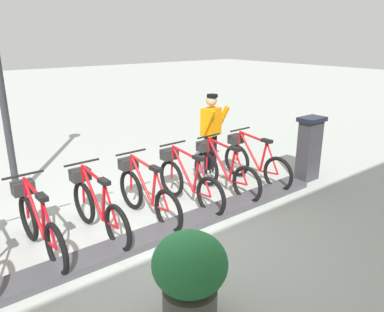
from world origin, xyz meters
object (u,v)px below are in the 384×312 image
Objects in this scene: bike_docked_0 at (254,161)px; bike_docked_5 at (38,224)px; bike_docked_4 at (97,207)px; bike_docked_1 at (223,170)px; worker_near_rack at (211,131)px; payment_kiosk at (309,148)px; bike_docked_2 at (187,181)px; bike_docked_3 at (146,193)px; planter_bush at (190,273)px.

bike_docked_5 is at bearing 90.00° from bike_docked_0.
bike_docked_1 is at bearing -90.00° from bike_docked_4.
worker_near_rack is at bearing -29.67° from bike_docked_1.
payment_kiosk is 2.68m from bike_docked_2.
payment_kiosk is 0.74× the size of bike_docked_4.
bike_docked_2 is 1.00× the size of bike_docked_3.
bike_docked_0 and bike_docked_5 have the same top height.
bike_docked_3 is at bearing 90.00° from bike_docked_0.
planter_bush is (-1.64, 4.28, -0.12)m from payment_kiosk.
bike_docked_1 is 1.04× the size of worker_near_rack.
bike_docked_0 is 4.11m from bike_docked_5.
worker_near_rack is (0.94, -2.18, 0.48)m from bike_docked_3.
bike_docked_3 is (0.00, 1.65, 0.00)m from bike_docked_1.
bike_docked_1 is at bearing -90.00° from bike_docked_5.
worker_near_rack is at bearing 17.13° from bike_docked_0.
payment_kiosk is 1.32× the size of planter_bush.
bike_docked_0 reaches higher than planter_bush.
planter_bush is (-2.21, 1.68, 0.11)m from bike_docked_2.
payment_kiosk is at bearing -107.76° from bike_docked_1.
bike_docked_3 is at bearing -90.00° from bike_docked_4.
bike_docked_5 is 1.77× the size of planter_bush.
planter_bush is (-3.15, 3.03, -0.37)m from worker_near_rack.
payment_kiosk is 4.30m from bike_docked_4.
bike_docked_1 is at bearing -90.00° from bike_docked_3.
bike_docked_1 is 2.47m from bike_docked_4.
payment_kiosk is at bearing -96.43° from bike_docked_5.
bike_docked_1 is 1.18m from worker_near_rack.
bike_docked_3 is (0.00, 2.47, 0.00)m from bike_docked_0.
bike_docked_4 is 1.00× the size of bike_docked_5.
bike_docked_2 is 1.00× the size of bike_docked_5.
bike_docked_0 is 1.65m from bike_docked_2.
payment_kiosk is 1.14m from bike_docked_0.
worker_near_rack is (0.94, -0.53, 0.48)m from bike_docked_1.
worker_near_rack is at bearing 39.67° from payment_kiosk.
bike_docked_2 is 1.77× the size of planter_bush.
worker_near_rack is (0.94, 0.29, 0.48)m from bike_docked_0.
worker_near_rack reaches higher than bike_docked_2.
worker_near_rack is (0.94, -3.83, 0.48)m from bike_docked_5.
bike_docked_3 is at bearing -90.00° from bike_docked_5.
planter_bush is at bearing -160.30° from bike_docked_5.
payment_kiosk is 0.77× the size of worker_near_rack.
bike_docked_2 is (0.00, 1.65, 0.00)m from bike_docked_0.
bike_docked_2 is (0.00, 0.82, 0.00)m from bike_docked_1.
bike_docked_4 and bike_docked_5 have the same top height.
bike_docked_5 is at bearing 83.57° from payment_kiosk.
bike_docked_0 and bike_docked_4 have the same top height.
worker_near_rack is at bearing -43.92° from planter_bush.
payment_kiosk is at bearing -102.36° from bike_docked_2.
bike_docked_0 is at bearing -162.87° from worker_near_rack.
bike_docked_3 is at bearing -21.09° from planter_bush.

